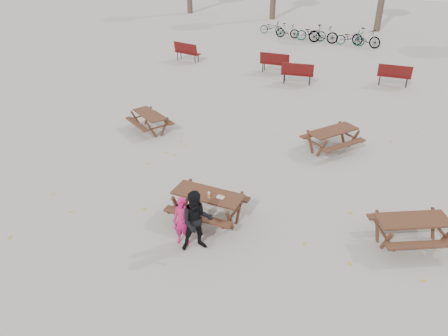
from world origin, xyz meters
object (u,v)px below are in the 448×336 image
at_px(main_picnic_table, 208,200).
at_px(food_tray, 220,197).
at_px(picnic_table_north, 150,122).
at_px(adult, 197,221).
at_px(picnic_table_far, 332,140).
at_px(child, 183,221).
at_px(picnic_table_east, 410,231).
at_px(soda_bottle, 209,195).

bearing_deg(main_picnic_table, food_tray, -6.35).
height_order(food_tray, picnic_table_north, food_tray).
xyz_separation_m(adult, picnic_table_far, (1.77, 6.39, -0.41)).
xyz_separation_m(child, adult, (0.40, -0.03, 0.15)).
bearing_deg(adult, picnic_table_east, -8.52).
relative_size(food_tray, adult, 0.12).
xyz_separation_m(picnic_table_east, picnic_table_north, (-9.20, 2.93, -0.03)).
height_order(soda_bottle, child, child).
height_order(soda_bottle, picnic_table_east, soda_bottle).
height_order(main_picnic_table, soda_bottle, soda_bottle).
xyz_separation_m(main_picnic_table, picnic_table_east, (4.83, 1.09, -0.22)).
distance_m(picnic_table_east, picnic_table_far, 4.99).
bearing_deg(soda_bottle, food_tray, 20.74).
distance_m(picnic_table_north, picnic_table_far, 6.54).
relative_size(child, picnic_table_far, 0.75).
relative_size(adult, picnic_table_far, 0.92).
height_order(child, picnic_table_far, child).
bearing_deg(adult, child, 140.89).
bearing_deg(picnic_table_east, child, 175.18).
relative_size(child, picnic_table_east, 0.76).
height_order(food_tray, soda_bottle, soda_bottle).
distance_m(main_picnic_table, picnic_table_east, 4.96).
bearing_deg(main_picnic_table, picnic_table_north, 137.34).
height_order(child, picnic_table_east, child).
distance_m(child, picnic_table_east, 5.42).
xyz_separation_m(main_picnic_table, picnic_table_north, (-4.37, 4.02, -0.26)).
height_order(main_picnic_table, picnic_table_far, main_picnic_table).
relative_size(child, picnic_table_north, 0.83).
relative_size(main_picnic_table, food_tray, 10.00).
distance_m(food_tray, child, 1.19).
distance_m(main_picnic_table, food_tray, 0.43).
bearing_deg(picnic_table_east, food_tray, 165.25).
relative_size(main_picnic_table, picnic_table_far, 1.06).
distance_m(adult, picnic_table_north, 6.98).
height_order(soda_bottle, picnic_table_north, soda_bottle).
bearing_deg(main_picnic_table, adult, -75.82).
relative_size(main_picnic_table, adult, 1.15).
distance_m(soda_bottle, picnic_table_north, 6.13).
height_order(main_picnic_table, food_tray, food_tray).
height_order(adult, picnic_table_north, adult).
distance_m(child, picnic_table_far, 6.73).
bearing_deg(soda_bottle, adult, -79.61).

